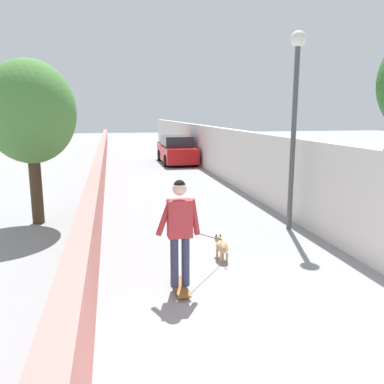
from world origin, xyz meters
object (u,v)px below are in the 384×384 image
object	(u,v)px
skateboard	(180,287)
lamp_post	(295,99)
tree_left_near	(30,113)
dog	(221,246)
car_near	(177,151)
person_skateboarder	(180,225)

from	to	relation	value
skateboard	lamp_post	bearing A→B (deg)	-48.59
tree_left_near	dog	bearing A→B (deg)	-131.14
skateboard	car_near	world-z (taller)	car_near
tree_left_near	lamp_post	xyz separation A→B (m)	(-1.80, -6.15, 0.33)
lamp_post	dog	world-z (taller)	lamp_post
lamp_post	car_near	size ratio (longest dim) A/B	1.06
car_near	tree_left_near	bearing A→B (deg)	154.19
dog	skateboard	bearing A→B (deg)	139.36
person_skateboarder	tree_left_near	bearing A→B (deg)	32.19
tree_left_near	person_skateboarder	xyz separation A→B (m)	(-4.65, -2.93, -1.72)
skateboard	car_near	xyz separation A→B (m)	(16.13, -2.63, 0.65)
skateboard	person_skateboarder	size ratio (longest dim) A/B	0.46
dog	car_near	size ratio (longest dim) A/B	0.35
dog	car_near	xyz separation A→B (m)	(14.93, -1.60, 0.44)
person_skateboarder	car_near	distance (m)	16.34
lamp_post	car_near	world-z (taller)	lamp_post
tree_left_near	dog	size ratio (longest dim) A/B	2.71
dog	person_skateboarder	bearing A→B (deg)	139.36
lamp_post	skateboard	xyz separation A→B (m)	(-2.85, 3.23, -3.07)
car_near	dog	bearing A→B (deg)	173.88
dog	car_near	world-z (taller)	car_near
lamp_post	skateboard	bearing A→B (deg)	131.41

